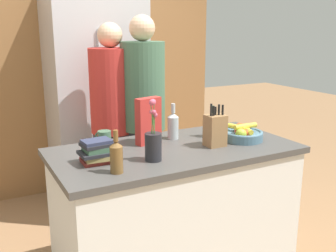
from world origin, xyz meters
The scene contains 14 objects.
kitchen_island centered at (0.00, 0.00, 0.44)m, with size 1.55×0.78×0.88m.
back_wall_wood centered at (0.00, 1.83, 1.30)m, with size 2.75×0.12×2.60m.
refrigerator centered at (-0.03, 1.47, 0.98)m, with size 0.85×0.62×1.95m.
fruit_bowl centered at (0.48, -0.06, 0.93)m, with size 0.27×0.27×0.12m.
knife_block centered at (0.24, -0.08, 0.99)m, with size 0.12×0.10×0.28m.
flower_vase centered at (-0.23, -0.16, 0.99)m, with size 0.10×0.10×0.36m.
cereal_box centered at (-0.11, 0.16, 1.03)m, with size 0.18×0.10×0.30m.
coffee_mug centered at (-0.39, 0.24, 0.93)m, with size 0.09×0.12×0.10m.
book_stack centered at (-0.52, -0.04, 0.95)m, with size 0.20×0.16×0.13m.
bottle_oil centered at (0.35, 0.11, 0.97)m, with size 0.07×0.07×0.22m.
bottle_vinegar centered at (-0.48, -0.24, 0.97)m, with size 0.07×0.07×0.23m.
bottle_wine centered at (0.09, 0.19, 0.98)m, with size 0.07×0.07×0.24m.
person_at_sink centered at (-0.10, 0.86, 0.93)m, with size 0.35×0.35×1.66m.
person_in_blue centered at (0.11, 0.73, 0.97)m, with size 0.35×0.35×1.72m.
Camera 1 is at (-1.15, -2.08, 1.62)m, focal length 42.00 mm.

